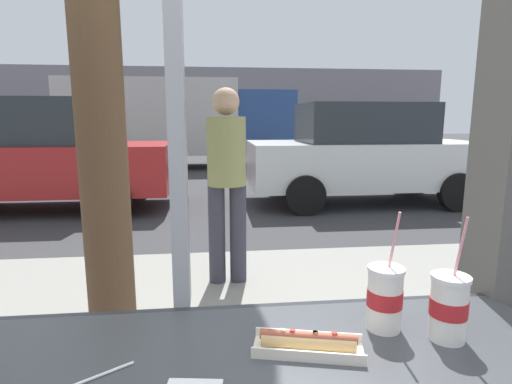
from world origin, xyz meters
TOP-DOWN VIEW (x-y plane):
  - ground_plane at (0.00, 8.00)m, footprint 60.00×60.00m
  - sidewalk_strip at (0.00, 1.60)m, footprint 16.00×2.80m
  - building_facade_far at (0.00, 23.54)m, footprint 28.00×1.20m
  - soda_cup_left at (0.70, -0.22)m, footprint 0.10×0.10m
  - soda_cup_right at (0.56, -0.15)m, footprint 0.10×0.10m
  - hotdog_tray_near at (0.33, -0.23)m, footprint 0.29×0.16m
  - loose_straw at (-0.17, -0.29)m, footprint 0.16×0.11m
  - parked_car_red at (-2.80, 5.98)m, footprint 4.46×1.89m
  - parked_car_white at (2.84, 5.98)m, footprint 4.15×1.91m
  - box_truck at (-0.88, 11.96)m, footprint 6.91×2.44m
  - pedestrian at (0.22, 2.22)m, footprint 0.32×0.32m

SIDE VIEW (x-z plane):
  - ground_plane at x=0.00m, z-range 0.00..0.00m
  - sidewalk_strip at x=0.00m, z-range 0.00..0.14m
  - parked_car_white at x=2.84m, z-range 0.01..1.79m
  - parked_car_red at x=-2.80m, z-range 0.00..1.84m
  - loose_straw at x=-0.17m, z-range 0.95..0.96m
  - hotdog_tray_near at x=0.33m, z-range 0.95..1.00m
  - soda_cup_left at x=0.70m, z-range 0.88..1.21m
  - soda_cup_right at x=0.56m, z-range 0.88..1.21m
  - pedestrian at x=0.22m, z-range 0.26..1.89m
  - box_truck at x=-0.88m, z-range 0.16..2.84m
  - building_facade_far at x=0.00m, z-range 0.00..4.38m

